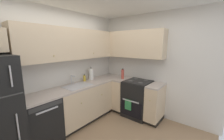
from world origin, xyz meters
TOP-DOWN VIEW (x-y plane):
  - wall_back at (0.00, 1.47)m, footprint 3.52×0.05m
  - wall_right at (1.74, 0.00)m, footprint 0.05×2.99m
  - dishwasher at (-0.59, 1.14)m, footprint 0.60×0.63m
  - lower_cabinets_back at (0.41, 1.15)m, footprint 1.40×0.62m
  - countertop_back at (0.41, 1.15)m, footprint 2.60×0.60m
  - lower_cabinets_right at (1.41, 0.23)m, footprint 0.62×1.20m
  - countertop_right at (1.41, 0.23)m, footprint 0.60×1.20m
  - oven_range at (1.43, 0.25)m, footprint 0.68×0.62m
  - upper_cabinets_back at (0.25, 1.29)m, footprint 2.28×0.34m
  - upper_cabinets_right at (1.55, 0.57)m, footprint 0.32×1.75m
  - sink at (0.24, 1.12)m, footprint 0.59×0.40m
  - faucet at (0.25, 1.32)m, footprint 0.07×0.16m
  - soap_bottle at (0.62, 1.33)m, footprint 0.07×0.07m
  - paper_towel_roll at (0.83, 1.31)m, footprint 0.11×0.11m
  - oil_bottle at (1.41, 0.71)m, footprint 0.08×0.08m

SIDE VIEW (x-z plane):
  - dishwasher at x=-0.59m, z-range 0.00..0.87m
  - lower_cabinets_back at x=0.41m, z-range 0.00..0.87m
  - lower_cabinets_right at x=1.41m, z-range 0.00..0.87m
  - oven_range at x=1.43m, z-range -0.07..0.99m
  - sink at x=0.24m, z-range 0.82..0.91m
  - countertop_back at x=0.41m, z-range 0.87..0.90m
  - countertop_right at x=1.41m, z-range 0.87..0.90m
  - soap_bottle at x=0.62m, z-range 0.89..1.07m
  - faucet at x=0.25m, z-range 0.93..1.14m
  - oil_bottle at x=1.41m, z-range 0.90..1.17m
  - paper_towel_roll at x=0.83m, z-range 0.88..1.22m
  - wall_back at x=0.00m, z-range 0.00..2.56m
  - wall_right at x=1.74m, z-range 0.00..2.56m
  - upper_cabinets_back at x=0.25m, z-range 1.48..2.15m
  - upper_cabinets_right at x=1.55m, z-range 1.48..2.15m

